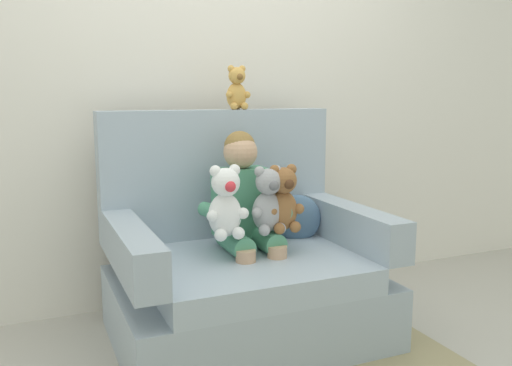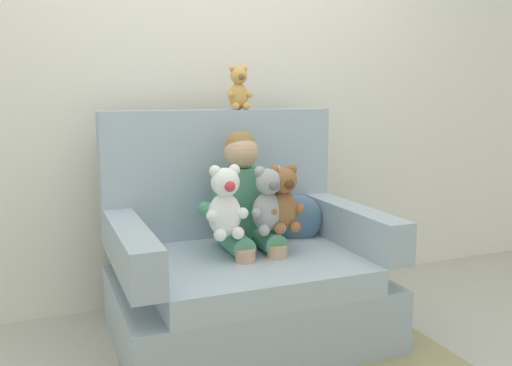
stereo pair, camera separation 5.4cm
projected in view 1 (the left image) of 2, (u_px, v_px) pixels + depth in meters
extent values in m
plane|color=#ADA89E|center=(246.00, 337.00, 2.67)|extent=(8.00, 8.00, 0.00)
cube|color=silver|center=(200.00, 74.00, 3.07)|extent=(6.00, 0.10, 2.60)
cube|color=#9EADBC|center=(246.00, 308.00, 2.65)|extent=(1.25, 0.94, 0.31)
cube|color=#A6B6C6|center=(252.00, 270.00, 2.55)|extent=(0.97, 0.80, 0.12)
cube|color=#9EADBC|center=(218.00, 173.00, 2.91)|extent=(1.25, 0.14, 0.68)
cube|color=#9EADBC|center=(132.00, 251.00, 2.31)|extent=(0.14, 0.80, 0.20)
cube|color=#9EADBC|center=(353.00, 226.00, 2.74)|extent=(0.14, 0.80, 0.20)
cube|color=#4C9370|center=(241.00, 202.00, 2.71)|extent=(0.26, 0.16, 0.34)
sphere|color=tan|center=(240.00, 152.00, 2.67)|extent=(0.17, 0.17, 0.17)
sphere|color=olive|center=(240.00, 147.00, 2.67)|extent=(0.16, 0.16, 0.16)
cylinder|color=#4C9370|center=(235.00, 243.00, 2.59)|extent=(0.11, 0.26, 0.11)
cylinder|color=tan|center=(246.00, 281.00, 2.49)|extent=(0.09, 0.09, 0.30)
cylinder|color=#4C9370|center=(266.00, 239.00, 2.65)|extent=(0.11, 0.26, 0.11)
cylinder|color=tan|center=(277.00, 277.00, 2.56)|extent=(0.09, 0.09, 0.30)
cylinder|color=#4C9370|center=(219.00, 213.00, 2.54)|extent=(0.13, 0.27, 0.07)
cylinder|color=#4C9370|center=(280.00, 208.00, 2.67)|extent=(0.13, 0.27, 0.07)
ellipsoid|color=white|center=(225.00, 215.00, 2.47)|extent=(0.16, 0.13, 0.20)
sphere|color=white|center=(226.00, 182.00, 2.44)|extent=(0.13, 0.13, 0.13)
sphere|color=#DB333D|center=(230.00, 187.00, 2.38)|extent=(0.05, 0.05, 0.05)
sphere|color=white|center=(215.00, 171.00, 2.41)|extent=(0.05, 0.05, 0.05)
sphere|color=white|center=(212.00, 216.00, 2.41)|extent=(0.05, 0.05, 0.05)
sphere|color=white|center=(221.00, 235.00, 2.41)|extent=(0.06, 0.06, 0.06)
sphere|color=white|center=(235.00, 170.00, 2.45)|extent=(0.05, 0.05, 0.05)
sphere|color=white|center=(243.00, 213.00, 2.46)|extent=(0.05, 0.05, 0.05)
sphere|color=white|center=(238.00, 233.00, 2.45)|extent=(0.06, 0.06, 0.06)
ellipsoid|color=#9E9EA3|center=(267.00, 212.00, 2.56)|extent=(0.15, 0.13, 0.19)
sphere|color=#9E9EA3|center=(269.00, 182.00, 2.53)|extent=(0.13, 0.13, 0.13)
sphere|color=slate|center=(274.00, 186.00, 2.48)|extent=(0.05, 0.05, 0.05)
sphere|color=#9E9EA3|center=(260.00, 172.00, 2.51)|extent=(0.05, 0.05, 0.05)
sphere|color=#9E9EA3|center=(257.00, 213.00, 2.50)|extent=(0.05, 0.05, 0.05)
sphere|color=#9E9EA3|center=(264.00, 230.00, 2.51)|extent=(0.06, 0.06, 0.06)
sphere|color=#9E9EA3|center=(277.00, 170.00, 2.54)|extent=(0.05, 0.05, 0.05)
sphere|color=#9E9EA3|center=(284.00, 210.00, 2.55)|extent=(0.05, 0.05, 0.05)
sphere|color=#9E9EA3|center=(280.00, 228.00, 2.54)|extent=(0.06, 0.06, 0.06)
ellipsoid|color=brown|center=(282.00, 210.00, 2.59)|extent=(0.15, 0.13, 0.19)
sphere|color=brown|center=(284.00, 180.00, 2.55)|extent=(0.13, 0.13, 0.13)
sphere|color=#4C2D19|center=(289.00, 184.00, 2.50)|extent=(0.05, 0.05, 0.05)
sphere|color=brown|center=(275.00, 170.00, 2.53)|extent=(0.05, 0.05, 0.05)
sphere|color=brown|center=(272.00, 211.00, 2.53)|extent=(0.05, 0.05, 0.05)
sphere|color=brown|center=(280.00, 229.00, 2.53)|extent=(0.06, 0.06, 0.06)
sphere|color=brown|center=(291.00, 169.00, 2.57)|extent=(0.05, 0.05, 0.05)
sphere|color=brown|center=(299.00, 209.00, 2.58)|extent=(0.05, 0.05, 0.05)
sphere|color=brown|center=(295.00, 227.00, 2.57)|extent=(0.06, 0.06, 0.06)
ellipsoid|color=gold|center=(236.00, 96.00, 2.88)|extent=(0.11, 0.09, 0.14)
sphere|color=gold|center=(237.00, 76.00, 2.86)|extent=(0.09, 0.09, 0.09)
sphere|color=brown|center=(240.00, 77.00, 2.82)|extent=(0.03, 0.03, 0.03)
sphere|color=gold|center=(231.00, 69.00, 2.84)|extent=(0.04, 0.04, 0.04)
sphere|color=gold|center=(229.00, 95.00, 2.84)|extent=(0.04, 0.04, 0.04)
sphere|color=gold|center=(234.00, 106.00, 2.84)|extent=(0.04, 0.04, 0.04)
sphere|color=gold|center=(242.00, 69.00, 2.87)|extent=(0.04, 0.04, 0.04)
sphere|color=gold|center=(247.00, 95.00, 2.88)|extent=(0.04, 0.04, 0.04)
sphere|color=gold|center=(244.00, 106.00, 2.87)|extent=(0.04, 0.04, 0.04)
ellipsoid|color=slate|center=(297.00, 219.00, 2.89)|extent=(0.28, 0.19, 0.26)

